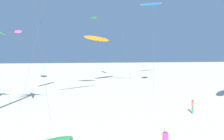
# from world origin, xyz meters

# --- Properties ---
(flying_kite_0) EXTENTS (6.98, 7.64, 10.66)m
(flying_kite_0) POSITION_xyz_m (2.98, 48.91, 9.85)
(flying_kite_0) COLOR orange
(flying_kite_0) RESTS_ON ground
(flying_kite_4) EXTENTS (8.00, 9.24, 21.48)m
(flying_kite_4) POSITION_xyz_m (19.02, 58.51, 20.23)
(flying_kite_4) COLOR blue
(flying_kite_4) RESTS_ON ground
(flying_kite_6) EXTENTS (4.09, 10.53, 16.87)m
(flying_kite_6) POSITION_xyz_m (3.02, 58.42, 16.02)
(flying_kite_6) COLOR green
(flying_kite_6) RESTS_ON ground
(flying_kite_8) EXTENTS (5.61, 5.07, 12.34)m
(flying_kite_8) POSITION_xyz_m (-14.55, 52.81, 11.50)
(flying_kite_8) COLOR #EA5193
(flying_kite_8) RESTS_ON ground
(person_foreground_walker) EXTENTS (0.31, 0.47, 1.68)m
(person_foreground_walker) POSITION_xyz_m (10.84, 23.42, 0.93)
(person_foreground_walker) COLOR #338E56
(person_foreground_walker) RESTS_ON ground
(person_mid_field) EXTENTS (0.49, 0.27, 1.60)m
(person_mid_field) POSITION_xyz_m (4.18, 15.65, 0.88)
(person_mid_field) COLOR black
(person_mid_field) RESTS_ON ground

